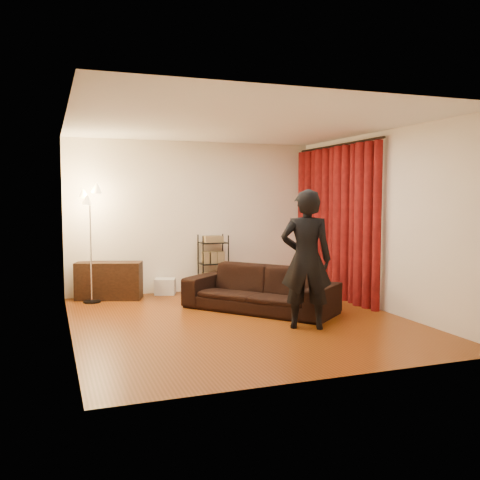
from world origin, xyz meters
name	(u,v)px	position (x,y,z in m)	size (l,w,h in m)	color
floor	(241,321)	(0.00, 0.00, 0.00)	(5.00, 5.00, 0.00)	brown
ceiling	(241,124)	(0.00, 0.00, 2.70)	(5.00, 5.00, 0.00)	white
wall_back	(193,217)	(0.00, 2.50, 1.35)	(5.00, 5.00, 0.00)	white
wall_front	(332,237)	(0.00, -2.50, 1.35)	(5.00, 5.00, 0.00)	white
wall_left	(68,227)	(-2.25, 0.00, 1.35)	(5.00, 5.00, 0.00)	white
wall_right	(380,221)	(2.25, 0.00, 1.35)	(5.00, 5.00, 0.00)	white
curtain_rod	(338,145)	(2.15, 1.12, 2.58)	(0.04, 0.04, 2.65)	black
curtain	(336,223)	(2.13, 1.12, 1.28)	(0.22, 2.65, 2.55)	maroon
sofa	(260,289)	(0.49, 0.51, 0.33)	(2.29, 0.89, 0.67)	black
person	(306,259)	(0.67, -0.67, 0.91)	(0.66, 0.44, 1.81)	black
media_cabinet	(109,281)	(-1.54, 2.23, 0.31)	(1.07, 0.40, 0.63)	black
storage_boxes	(165,286)	(-0.57, 2.31, 0.14)	(0.35, 0.28, 0.29)	silver
wire_shelf	(213,263)	(0.30, 2.28, 0.52)	(0.47, 0.33, 1.03)	black
floor_lamp	(91,245)	(-1.84, 2.02, 0.94)	(0.34, 0.34, 1.87)	silver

